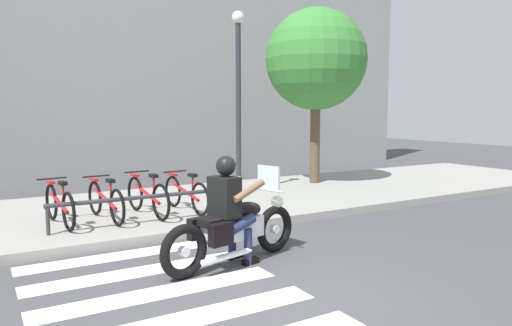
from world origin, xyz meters
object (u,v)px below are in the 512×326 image
rider (229,203)px  street_lamp (238,87)px  motorcycle (234,229)px  bicycle_2 (147,196)px  bicycle_0 (59,205)px  bicycle_3 (186,193)px  bike_rack (136,200)px  bicycle_1 (105,201)px  tree_near_rack (316,60)px

rider → street_lamp: bearing=60.0°
motorcycle → bicycle_2: 2.81m
motorcycle → bicycle_0: 3.31m
bicycle_3 → street_lamp: size_ratio=0.39×
bicycle_3 → bike_rack: bearing=-153.4°
bicycle_3 → bike_rack: size_ratio=0.58×
bicycle_2 → motorcycle: bearing=-84.3°
motorcycle → rider: rider is taller
bicycle_1 → street_lamp: size_ratio=0.40×
motorcycle → bicycle_1: 2.98m
bicycle_3 → bicycle_2: bearing=-179.9°
bicycle_1 → street_lamp: (3.30, 1.25, 2.08)m
bike_rack → bicycle_1: bearing=123.8°
bicycle_0 → bicycle_1: bearing=0.0°
bicycle_3 → bike_rack: bicycle_3 is taller
bicycle_1 → street_lamp: 4.09m
rider → bicycle_1: rider is taller
street_lamp → bicycle_2: bearing=-153.8°
bicycle_1 → bicycle_3: size_ratio=1.02×
bicycle_0 → bicycle_2: bearing=-0.0°
motorcycle → bike_rack: bearing=106.1°
bicycle_1 → bicycle_2: 0.74m
rider → tree_near_rack: tree_near_rack is taller
rider → bicycle_0: size_ratio=0.90×
bicycle_0 → bicycle_3: bicycle_0 is taller
bicycle_2 → street_lamp: street_lamp is taller
bike_rack → street_lamp: 3.99m
rider → bicycle_3: 2.89m
rider → street_lamp: 5.01m
rider → tree_near_rack: size_ratio=0.31×
bike_rack → street_lamp: size_ratio=0.67×
bicycle_2 → tree_near_rack: size_ratio=0.37×
bicycle_2 → bike_rack: 0.67m
motorcycle → street_lamp: street_lamp is taller
motorcycle → bike_rack: size_ratio=0.79×
bicycle_0 → bicycle_1: size_ratio=0.97×
bicycle_2 → bicycle_3: bearing=0.1°
bicycle_3 → tree_near_rack: (4.31, 1.65, 2.85)m
rider → bicycle_1: size_ratio=0.87×
rider → bicycle_0: 3.30m
motorcycle → bike_rack: (-0.65, 2.25, 0.09)m
bicycle_1 → tree_near_rack: size_ratio=0.36×
bicycle_2 → tree_near_rack: tree_near_rack is taller
bicycle_0 → bike_rack: bearing=-26.5°
street_lamp → bicycle_0: bearing=-162.7°
bicycle_2 → bicycle_3: (0.74, 0.00, -0.02)m
rider → bicycle_3: (0.53, 2.81, -0.35)m
bicycle_1 → tree_near_rack: bearing=15.9°
motorcycle → bicycle_0: bearing=122.2°
rider → motorcycle: bearing=11.1°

